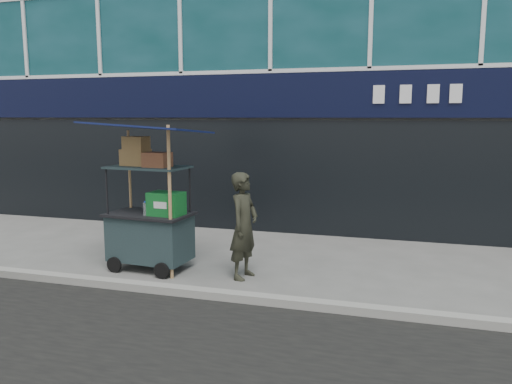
% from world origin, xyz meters
% --- Properties ---
extents(ground, '(80.00, 80.00, 0.00)m').
position_xyz_m(ground, '(0.00, 0.00, 0.00)').
color(ground, '#61605C').
rests_on(ground, ground).
extents(curb, '(80.00, 0.18, 0.12)m').
position_xyz_m(curb, '(0.00, -0.20, 0.06)').
color(curb, gray).
rests_on(curb, ground).
extents(vendor_cart, '(1.87, 1.40, 2.40)m').
position_xyz_m(vendor_cart, '(-1.19, 0.79, 0.84)').
color(vendor_cart, black).
rests_on(vendor_cart, ground).
extents(vendor_man, '(0.50, 0.66, 1.64)m').
position_xyz_m(vendor_man, '(0.39, 0.79, 0.82)').
color(vendor_man, '#27281E').
rests_on(vendor_man, ground).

